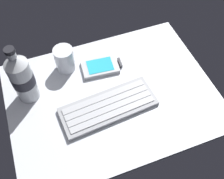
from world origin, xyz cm
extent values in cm
cube|color=silver|center=(0.00, 0.00, -1.00)|extent=(64.00, 48.00, 2.00)
cube|color=silver|center=(0.00, -23.40, 0.40)|extent=(64.00, 1.20, 0.80)
cube|color=#93969B|center=(-2.63, -4.01, 0.70)|extent=(29.76, 13.19, 1.40)
cube|color=#ADAFB5|center=(-2.89, -0.72, 1.55)|extent=(26.75, 4.04, 0.30)
cube|color=#ADAFB5|center=(-2.72, -2.91, 1.55)|extent=(26.75, 4.04, 0.30)
cube|color=#ADAFB5|center=(-2.55, -5.11, 1.55)|extent=(26.75, 4.04, 0.30)
cube|color=#ADAFB5|center=(-2.38, -7.30, 1.55)|extent=(26.75, 4.04, 0.30)
cube|color=#B7BABF|center=(0.50, 11.50, 0.70)|extent=(12.66, 8.70, 1.40)
cube|color=#2DB7D1|center=(0.50, 11.50, 1.45)|extent=(8.92, 6.69, 0.10)
cube|color=#333338|center=(6.87, 10.90, 0.70)|extent=(1.16, 3.86, 1.12)
cylinder|color=silver|center=(-10.56, 15.76, 4.25)|extent=(6.40, 6.40, 8.50)
cylinder|color=brown|center=(-10.56, 15.76, 3.26)|extent=(5.50, 5.50, 6.12)
cylinder|color=silver|center=(-24.11, 8.95, 7.50)|extent=(6.60, 6.60, 15.00)
cone|color=silver|center=(-24.11, 8.95, 16.40)|extent=(6.60, 6.60, 2.80)
cylinder|color=silver|center=(-24.11, 8.95, 18.70)|extent=(2.51, 2.51, 1.80)
cylinder|color=black|center=(-24.11, 8.95, 20.20)|extent=(2.77, 2.77, 1.20)
cylinder|color=#2D2D38|center=(-24.11, 8.95, 8.25)|extent=(6.73, 6.73, 3.80)
camera|label=1|loc=(-15.75, -42.45, 68.93)|focal=42.22mm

